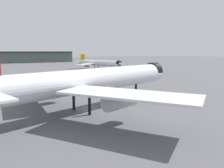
{
  "coord_description": "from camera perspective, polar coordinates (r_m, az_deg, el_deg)",
  "views": [
    {
      "loc": [
        -17.59,
        -46.59,
        13.22
      ],
      "look_at": [
        6.99,
        0.98,
        5.21
      ],
      "focal_mm": 35.45,
      "sensor_mm": 36.0,
      "label": 1
    }
  ],
  "objects": [
    {
      "name": "traffic_cone_wingtip",
      "position": [
        84.44,
        3.53,
        -0.31
      ],
      "size": [
        0.47,
        0.47,
        0.58
      ],
      "primitive_type": "cone",
      "color": "#F2600C",
      "rests_on": "ground"
    },
    {
      "name": "airliner_far_taxiway",
      "position": [
        155.9,
        -3.62,
        5.41
      ],
      "size": [
        36.06,
        40.17,
        10.97
      ],
      "rotation": [
        0.0,
        0.0,
        5.11
      ],
      "color": "white",
      "rests_on": "ground"
    },
    {
      "name": "airliner_near_gate",
      "position": [
        48.9,
        -6.06,
        0.74
      ],
      "size": [
        56.54,
        50.49,
        15.1
      ],
      "rotation": [
        0.0,
        0.0,
        0.33
      ],
      "color": "silver",
      "rests_on": "ground"
    },
    {
      "name": "ground",
      "position": [
        51.52,
        -6.46,
        -6.41
      ],
      "size": [
        900.0,
        900.0,
        0.0
      ],
      "primitive_type": "plane",
      "color": "#56565B"
    }
  ]
}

